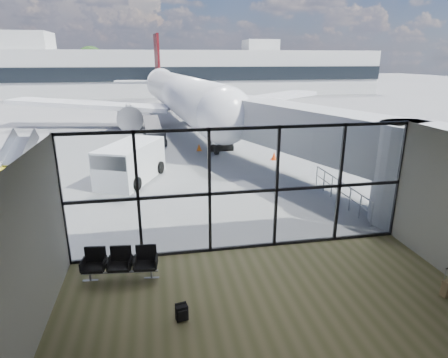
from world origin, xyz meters
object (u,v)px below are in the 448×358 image
object	(u,v)px
mobile_stairs	(17,170)
belt_loader	(154,135)
suitcase	(448,288)
backpack	(182,313)
airliner	(178,94)
seating_row	(121,261)
service_van	(130,162)

from	to	relation	value
mobile_stairs	belt_loader	bearing A→B (deg)	56.28
suitcase	belt_loader	size ratio (longest dim) A/B	0.20
backpack	airliner	bearing A→B (deg)	74.84
seating_row	backpack	xyz separation A→B (m)	(1.73, -2.40, -0.34)
backpack	mobile_stairs	distance (m)	16.51
airliner	belt_loader	distance (m)	10.82
suitcase	mobile_stairs	bearing A→B (deg)	125.66
suitcase	airliner	xyz separation A→B (m)	(-5.44, 32.72, 2.77)
backpack	belt_loader	size ratio (longest dim) A/B	0.11
suitcase	seating_row	bearing A→B (deg)	151.37
airliner	belt_loader	world-z (taller)	airliner
seating_row	airliner	world-z (taller)	airliner
service_van	belt_loader	distance (m)	9.79
backpack	airliner	distance (m)	32.54
suitcase	belt_loader	xyz separation A→B (m)	(-8.21, 22.54, 0.39)
seating_row	mobile_stairs	world-z (taller)	mobile_stairs
backpack	mobile_stairs	bearing A→B (deg)	109.45
seating_row	suitcase	distance (m)	9.83
mobile_stairs	seating_row	bearing A→B (deg)	-49.41
backpack	airliner	size ratio (longest dim) A/B	0.01
service_van	mobile_stairs	bearing A→B (deg)	-170.97
mobile_stairs	airliner	bearing A→B (deg)	70.60
suitcase	backpack	bearing A→B (deg)	165.01
backpack	service_van	bearing A→B (deg)	87.57
suitcase	mobile_stairs	distance (m)	21.73
airliner	service_van	xyz separation A→B (m)	(-4.17, -19.86, -1.96)
seating_row	belt_loader	distance (m)	19.79
service_van	mobile_stairs	xyz separation A→B (m)	(-6.49, 1.72, -0.58)
suitcase	service_van	xyz separation A→B (m)	(-9.62, 12.86, 0.81)
service_van	suitcase	bearing A→B (deg)	-29.29
backpack	suitcase	world-z (taller)	suitcase
service_van	mobile_stairs	distance (m)	6.74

